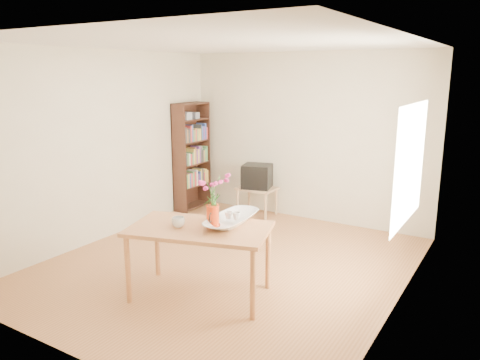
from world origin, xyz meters
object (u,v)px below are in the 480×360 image
Objects in this scene: pitcher at (213,217)px; television at (258,176)px; table at (200,235)px; mug at (178,222)px; bowl at (232,200)px.

pitcher is 0.43× the size of television.
mug reaches higher than table.
mug is 0.59m from bowl.
pitcher is 0.26m from bowl.
television is at bearing -105.00° from mug.
pitcher is 1.70× the size of mug.
table is at bearing -160.80° from pitcher.
television is at bearing 90.60° from pitcher.
bowl is at bearing -166.09° from mug.
table is 0.23m from pitcher.
bowl is (0.41, 0.37, 0.20)m from mug.
bowl is at bearing -81.26° from television.
bowl reaches higher than television.
television reaches higher than table.
television is (-0.90, 2.79, -0.01)m from table.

